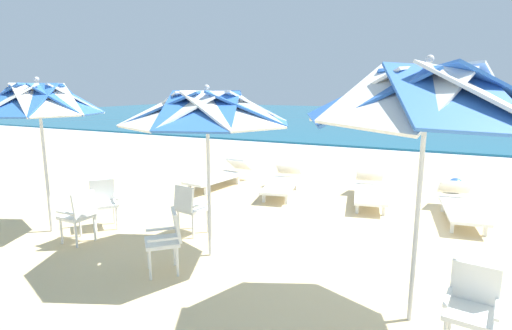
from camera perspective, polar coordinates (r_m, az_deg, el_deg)
name	(u,v)px	position (r m, az deg, el deg)	size (l,w,h in m)	color
ground_plane	(404,232)	(7.53, 20.40, -8.95)	(80.00, 80.00, 0.00)	beige
sea	(441,119)	(34.79, 24.99, 5.93)	(80.00, 36.00, 0.10)	#19607F
surf_foam	(430,154)	(16.60, 23.62, 1.47)	(80.00, 0.70, 0.01)	white
beach_umbrella_0	(427,97)	(4.27, 23.29, 8.95)	(2.43, 2.43, 2.79)	silver
plastic_chair_0	(472,305)	(4.40, 28.55, -17.22)	(0.49, 0.52, 0.87)	white
beach_umbrella_1	(207,109)	(5.68, -7.02, 7.90)	(2.44, 2.44, 2.53)	silver
plastic_chair_1	(167,237)	(5.58, -12.64, -10.08)	(0.63, 0.63, 0.87)	white
plastic_chair_2	(190,206)	(6.89, -9.47, -5.88)	(0.51, 0.54, 0.87)	white
beach_umbrella_2	(39,101)	(7.57, -28.68, 8.05)	(2.04, 2.04, 2.66)	silver
plastic_chair_3	(80,213)	(7.03, -23.96, -6.37)	(0.48, 0.46, 0.87)	white
plastic_chair_4	(104,200)	(7.67, -21.00, -4.75)	(0.63, 0.63, 0.87)	white
sun_lounger_0	(461,205)	(8.57, 27.32, -5.14)	(0.91, 2.21, 0.62)	white
sun_lounger_1	(370,190)	(9.06, 16.02, -3.50)	(1.03, 2.23, 0.62)	white
sun_lounger_2	(282,182)	(9.49, 3.82, -2.43)	(1.04, 2.23, 0.62)	white
sun_lounger_3	(220,175)	(10.21, -5.22, -1.50)	(0.92, 2.21, 0.62)	white
beach_ball	(455,185)	(10.75, 26.68, -2.59)	(0.35, 0.35, 0.35)	blue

